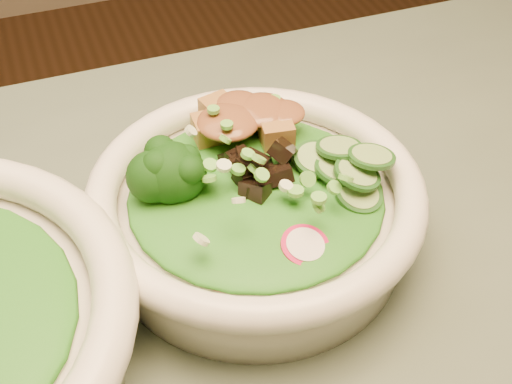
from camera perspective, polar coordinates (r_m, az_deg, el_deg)
name	(u,v)px	position (r m, az deg, el deg)	size (l,w,h in m)	color
dining_table	(499,369)	(0.66, 18.90, -13.27)	(1.20, 0.80, 0.75)	black
salad_bowl	(256,211)	(0.53, 0.00, -1.49)	(0.25, 0.25, 0.07)	white
lettuce_bed	(256,191)	(0.52, 0.00, 0.08)	(0.19, 0.19, 0.02)	#175A13
broccoli_florets	(176,188)	(0.50, -6.44, 0.31)	(0.07, 0.06, 0.04)	black
radish_slices	(277,248)	(0.47, 1.68, -4.53)	(0.10, 0.04, 0.02)	#B00D3D
cucumber_slices	(337,171)	(0.52, 6.53, 1.67)	(0.06, 0.06, 0.03)	#92C36C
mushroom_heap	(253,168)	(0.52, -0.23, 1.92)	(0.06, 0.06, 0.04)	black
tofu_cubes	(244,131)	(0.56, -0.94, 4.92)	(0.08, 0.06, 0.03)	olive
peanut_sauce	(244,118)	(0.55, -0.96, 5.91)	(0.06, 0.05, 0.01)	brown
scallion_garnish	(256,168)	(0.50, 0.00, 1.90)	(0.18, 0.18, 0.02)	#66B841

